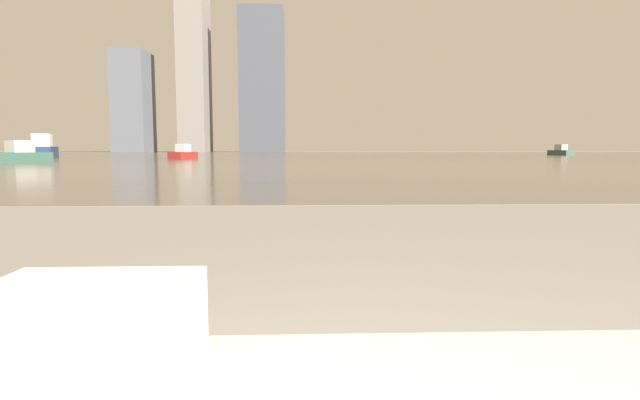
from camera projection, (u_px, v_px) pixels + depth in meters
towel_stack at (87, 339)px, 0.57m from camera, size 0.24×0.21×0.12m
harbor_water at (302, 155)px, 61.48m from camera, size 180.00×110.00×0.01m
harbor_boat_1 at (561, 151)px, 58.40m from camera, size 1.71×3.51×1.26m
harbor_boat_2 at (20, 155)px, 27.66m from camera, size 2.40×3.41×1.22m
harbor_boat_3 at (43, 149)px, 41.79m from camera, size 3.49×5.62×1.99m
harbor_boat_4 at (183, 154)px, 37.55m from camera, size 1.66×3.15×1.12m
skyline_tower_0 at (133, 102)px, 114.56m from camera, size 7.34×10.10×22.81m
skyline_tower_1 at (194, 45)px, 113.75m from camera, size 6.06×10.59×48.67m
skyline_tower_2 at (263, 83)px, 115.19m from camera, size 9.85×13.16×31.77m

